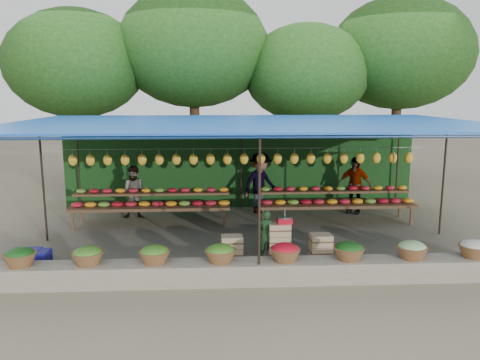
{
  "coord_description": "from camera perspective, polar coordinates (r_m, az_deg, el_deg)",
  "views": [
    {
      "loc": [
        -0.78,
        -10.95,
        3.45
      ],
      "look_at": [
        -0.18,
        0.2,
        1.39
      ],
      "focal_mm": 35.0,
      "sensor_mm": 36.0,
      "label": 1
    }
  ],
  "objects": [
    {
      "name": "ground",
      "position": [
        11.51,
        0.93,
        -6.99
      ],
      "size": [
        60.0,
        60.0,
        0.0
      ],
      "primitive_type": "plane",
      "color": "brown",
      "rests_on": "ground"
    },
    {
      "name": "stone_curb",
      "position": [
        8.86,
        2.21,
        -11.09
      ],
      "size": [
        10.6,
        0.55,
        0.4
      ],
      "primitive_type": "cube",
      "color": "#666252",
      "rests_on": "ground"
    },
    {
      "name": "stall_canopy",
      "position": [
        11.08,
        0.95,
        6.41
      ],
      "size": [
        10.8,
        6.6,
        2.82
      ],
      "color": "black",
      "rests_on": "ground"
    },
    {
      "name": "produce_baskets",
      "position": [
        8.72,
        1.57,
        -8.88
      ],
      "size": [
        8.98,
        0.58,
        0.34
      ],
      "color": "brown",
      "rests_on": "stone_curb"
    },
    {
      "name": "netting_backdrop",
      "position": [
        14.29,
        0.06,
        1.6
      ],
      "size": [
        10.6,
        0.06,
        2.5
      ],
      "primitive_type": "cube",
      "color": "#1D4819",
      "rests_on": "ground"
    },
    {
      "name": "tree_row",
      "position": [
        17.13,
        1.24,
        14.65
      ],
      "size": [
        16.51,
        5.5,
        7.12
      ],
      "color": "#362113",
      "rests_on": "ground"
    },
    {
      "name": "fruit_table_left",
      "position": [
        12.74,
        -10.75,
        -2.63
      ],
      "size": [
        4.21,
        0.95,
        0.93
      ],
      "color": "#492B1D",
      "rests_on": "ground"
    },
    {
      "name": "fruit_table_right",
      "position": [
        13.05,
        11.58,
        -2.35
      ],
      "size": [
        4.21,
        0.95,
        0.93
      ],
      "color": "#492B1D",
      "rests_on": "ground"
    },
    {
      "name": "crate_counter",
      "position": [
        10.05,
        4.62,
        -7.8
      ],
      "size": [
        2.36,
        0.35,
        0.77
      ],
      "color": "tan",
      "rests_on": "ground"
    },
    {
      "name": "weighing_scale",
      "position": [
        9.91,
        5.46,
        -4.8
      ],
      "size": [
        0.33,
        0.33,
        0.35
      ],
      "color": "red",
      "rests_on": "crate_counter"
    },
    {
      "name": "vendor_seated",
      "position": [
        9.97,
        3.17,
        -6.62
      ],
      "size": [
        0.42,
        0.3,
        1.05
      ],
      "primitive_type": "imported",
      "rotation": [
        0.0,
        0.0,
        3.0
      ],
      "color": "#19371B",
      "rests_on": "ground"
    },
    {
      "name": "customer_left",
      "position": [
        13.36,
        -12.61,
        -1.48
      ],
      "size": [
        0.75,
        0.6,
        1.49
      ],
      "primitive_type": "imported",
      "rotation": [
        0.0,
        0.0,
        0.05
      ],
      "color": "slate",
      "rests_on": "ground"
    },
    {
      "name": "customer_mid",
      "position": [
        13.6,
        2.5,
        -0.4
      ],
      "size": [
        1.33,
        1.19,
        1.78
      ],
      "primitive_type": "imported",
      "rotation": [
        0.0,
        0.0,
        0.59
      ],
      "color": "slate",
      "rests_on": "ground"
    },
    {
      "name": "customer_right",
      "position": [
        14.02,
        13.78,
        -0.62
      ],
      "size": [
        1.04,
        0.87,
        1.66
      ],
      "primitive_type": "imported",
      "rotation": [
        0.0,
        0.0,
        -0.58
      ],
      "color": "slate",
      "rests_on": "ground"
    },
    {
      "name": "blue_crate_front",
      "position": [
        10.44,
        -23.69,
        -8.79
      ],
      "size": [
        0.57,
        0.42,
        0.33
      ],
      "primitive_type": "cube",
      "rotation": [
        0.0,
        0.0,
        -0.04
      ],
      "color": "navy",
      "rests_on": "ground"
    },
    {
      "name": "blue_crate_back",
      "position": [
        10.57,
        -24.66,
        -8.61
      ],
      "size": [
        0.58,
        0.43,
        0.34
      ],
      "primitive_type": "cube",
      "rotation": [
        0.0,
        0.0,
        -0.04
      ],
      "color": "navy",
      "rests_on": "ground"
    }
  ]
}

